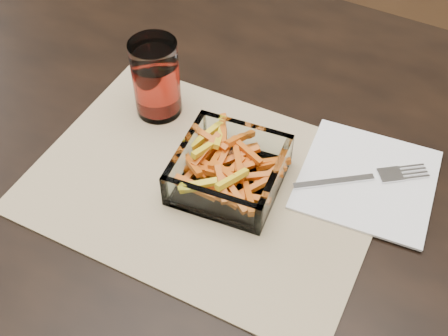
% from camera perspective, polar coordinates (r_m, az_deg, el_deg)
% --- Properties ---
extents(dining_table, '(1.60, 0.90, 0.75)m').
position_cam_1_polar(dining_table, '(0.85, -1.63, -2.27)').
color(dining_table, black).
rests_on(dining_table, ground).
extents(placemat, '(0.46, 0.34, 0.00)m').
position_cam_1_polar(placemat, '(0.75, -1.90, -1.48)').
color(placemat, tan).
rests_on(placemat, dining_table).
extents(glass_bowl, '(0.15, 0.15, 0.05)m').
position_cam_1_polar(glass_bowl, '(0.73, 0.51, -0.41)').
color(glass_bowl, white).
rests_on(glass_bowl, placemat).
extents(tumbler, '(0.07, 0.07, 0.12)m').
position_cam_1_polar(tumbler, '(0.81, -6.89, 8.79)').
color(tumbler, white).
rests_on(tumbler, placemat).
extents(napkin, '(0.19, 0.19, 0.00)m').
position_cam_1_polar(napkin, '(0.77, 14.35, -1.12)').
color(napkin, white).
rests_on(napkin, placemat).
extents(fork, '(0.16, 0.12, 0.00)m').
position_cam_1_polar(fork, '(0.77, 14.22, -0.96)').
color(fork, silver).
rests_on(fork, napkin).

